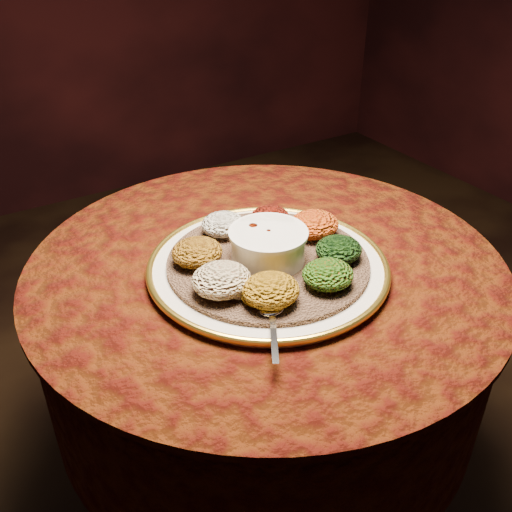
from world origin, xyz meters
TOP-DOWN VIEW (x-y plane):
  - table at (0.00, 0.00)m, footprint 0.96×0.96m
  - platter at (-0.02, -0.04)m, footprint 0.59×0.59m
  - injera at (-0.02, -0.04)m, footprint 0.39×0.39m
  - stew_bowl at (-0.02, -0.04)m, footprint 0.15×0.15m
  - spoon at (-0.11, -0.19)m, footprint 0.09×0.13m
  - portion_ayib at (-0.04, 0.09)m, footprint 0.09×0.09m
  - portion_kitfo at (0.06, 0.07)m, footprint 0.08×0.08m
  - portion_tikil at (0.11, -0.01)m, footprint 0.10×0.10m
  - portion_gomen at (0.10, -0.11)m, footprint 0.09×0.09m
  - portion_mixveg at (0.03, -0.17)m, footprint 0.09×0.09m
  - portion_kik at (-0.09, -0.15)m, footprint 0.10×0.10m
  - portion_timatim at (-0.15, -0.09)m, footprint 0.11×0.10m
  - portion_shiro at (-0.14, 0.02)m, footprint 0.10×0.09m

SIDE VIEW (x-z plane):
  - table at x=0.00m, z-range 0.19..0.92m
  - platter at x=-0.02m, z-range 0.73..0.76m
  - injera at x=-0.02m, z-range 0.75..0.76m
  - spoon at x=-0.11m, z-range 0.76..0.77m
  - portion_kitfo at x=0.06m, z-range 0.76..0.80m
  - portion_gomen at x=0.10m, z-range 0.76..0.81m
  - portion_ayib at x=-0.04m, z-range 0.76..0.81m
  - portion_mixveg at x=0.03m, z-range 0.76..0.81m
  - portion_shiro at x=-0.14m, z-range 0.76..0.81m
  - portion_kik at x=-0.09m, z-range 0.76..0.81m
  - portion_tikil at x=0.11m, z-range 0.76..0.81m
  - portion_timatim at x=-0.15m, z-range 0.76..0.81m
  - stew_bowl at x=-0.02m, z-range 0.77..0.83m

